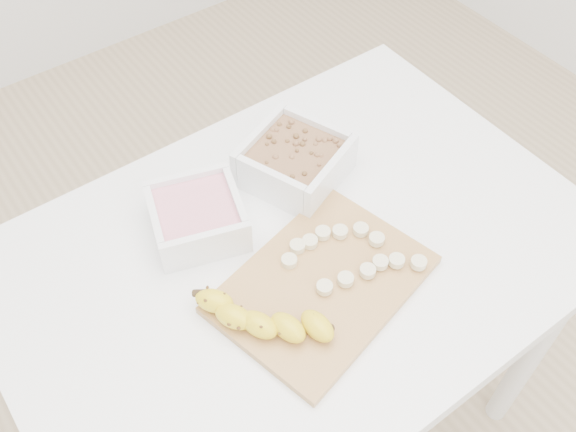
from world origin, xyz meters
TOP-DOWN VIEW (x-y plane):
  - ground at (0.00, 0.00)m, footprint 3.50×3.50m
  - table at (0.00, 0.00)m, footprint 1.00×0.70m
  - bowl_yogurt at (-0.11, 0.14)m, footprint 0.19×0.19m
  - bowl_granola at (0.10, 0.14)m, footprint 0.22×0.22m
  - cutting_board at (-0.01, -0.08)m, footprint 0.38×0.31m
  - banana at (-0.13, -0.09)m, footprint 0.15×0.22m
  - banana_slices at (0.05, -0.07)m, footprint 0.19×0.17m

SIDE VIEW (x-z plane):
  - ground at x=0.00m, z-range 0.00..0.00m
  - table at x=0.00m, z-range 0.28..1.03m
  - cutting_board at x=-0.01m, z-range 0.75..0.76m
  - banana_slices at x=0.05m, z-range 0.77..0.78m
  - banana at x=-0.13m, z-range 0.77..0.80m
  - bowl_yogurt at x=-0.11m, z-range 0.75..0.82m
  - bowl_granola at x=0.10m, z-range 0.75..0.83m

